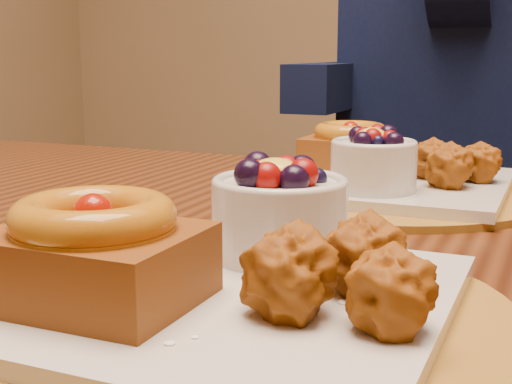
% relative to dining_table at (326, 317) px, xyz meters
% --- Properties ---
extents(dining_table, '(1.60, 0.90, 0.76)m').
position_rel_dining_table_xyz_m(dining_table, '(0.00, 0.00, 0.00)').
color(dining_table, '#331609').
rests_on(dining_table, ground).
extents(place_setting_near, '(0.38, 0.38, 0.09)m').
position_rel_dining_table_xyz_m(place_setting_near, '(-0.00, -0.21, 0.11)').
color(place_setting_near, brown).
rests_on(place_setting_near, dining_table).
extents(place_setting_far, '(0.38, 0.38, 0.09)m').
position_rel_dining_table_xyz_m(place_setting_far, '(-0.00, 0.21, 0.10)').
color(place_setting_far, brown).
rests_on(place_setting_far, dining_table).
extents(chair_far, '(0.55, 0.55, 0.92)m').
position_rel_dining_table_xyz_m(chair_far, '(-0.03, 0.86, -0.17)').
color(chair_far, black).
rests_on(chair_far, ground).
extents(diner, '(0.57, 0.54, 0.93)m').
position_rel_dining_table_xyz_m(diner, '(0.00, 0.87, 0.32)').
color(diner, black).
rests_on(diner, ground).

